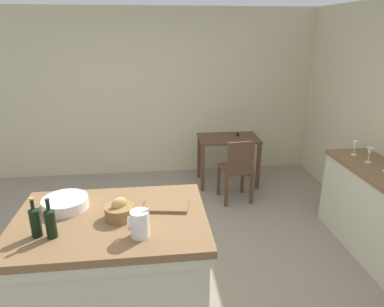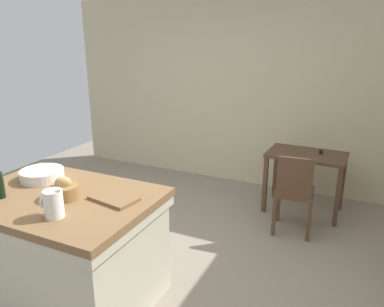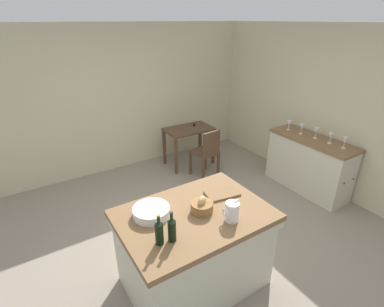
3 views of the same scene
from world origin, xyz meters
name	(u,v)px [view 1 (image 1 of 3)]	position (x,y,z in m)	size (l,w,h in m)	color
ground_plane	(163,268)	(0.00, 0.00, 0.00)	(6.76, 6.76, 0.00)	gray
wall_back	(154,94)	(0.00, 2.60, 1.30)	(5.32, 0.12, 2.60)	beige
island_table	(115,263)	(-0.39, -0.52, 0.49)	(1.47, 1.03, 0.92)	brown
side_cabinet	(374,210)	(2.26, 0.09, 0.46)	(0.52, 1.41, 0.91)	brown
writing_desk	(228,145)	(1.08, 1.95, 0.62)	(0.91, 0.58, 0.80)	#513826
wooden_chair	(237,168)	(1.07, 1.33, 0.50)	(0.44, 0.44, 0.91)	#513826
pitcher	(140,223)	(-0.16, -0.80, 1.02)	(0.17, 0.13, 0.23)	white
wash_bowl	(65,203)	(-0.76, -0.33, 0.96)	(0.36, 0.36, 0.09)	white
bread_basket	(120,211)	(-0.32, -0.54, 0.98)	(0.22, 0.22, 0.17)	olive
cutting_board	(166,206)	(0.04, -0.41, 0.93)	(0.35, 0.21, 0.02)	brown
wine_bottle_dark	(51,222)	(-0.76, -0.74, 1.04)	(0.07, 0.07, 0.29)	black
wine_bottle_amber	(35,221)	(-0.87, -0.72, 1.04)	(0.07, 0.07, 0.29)	black
wine_glass_right	(370,152)	(2.26, 0.34, 1.03)	(0.07, 0.07, 0.17)	white
wine_glass_far_right	(355,145)	(2.23, 0.57, 1.03)	(0.07, 0.07, 0.16)	white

